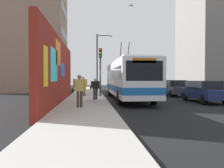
{
  "coord_description": "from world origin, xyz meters",
  "views": [
    {
      "loc": [
        -19.75,
        1.25,
        1.75
      ],
      "look_at": [
        0.25,
        -0.62,
        1.26
      ],
      "focal_mm": 37.15,
      "sensor_mm": 36.0,
      "label": 1
    }
  ],
  "objects_px": {
    "parked_car_navy": "(203,91)",
    "pedestrian_at_curb": "(95,87)",
    "street_lamp": "(99,59)",
    "city_bus": "(127,78)",
    "parked_car_dark_gray": "(174,88)",
    "parked_car_silver": "(158,86)",
    "traffic_light": "(100,64)",
    "pedestrian_midblock": "(83,84)",
    "pedestrian_near_wall": "(79,88)"
  },
  "relations": [
    {
      "from": "parked_car_silver",
      "to": "street_lamp",
      "type": "bearing_deg",
      "value": 90.92
    },
    {
      "from": "parked_car_silver",
      "to": "parked_car_navy",
      "type": "bearing_deg",
      "value": 180.0
    },
    {
      "from": "city_bus",
      "to": "parked_car_dark_gray",
      "type": "xyz_separation_m",
      "value": [
        3.37,
        -5.2,
        -0.92
      ]
    },
    {
      "from": "pedestrian_near_wall",
      "to": "traffic_light",
      "type": "height_order",
      "value": "traffic_light"
    },
    {
      "from": "pedestrian_at_curb",
      "to": "pedestrian_near_wall",
      "type": "relative_size",
      "value": 0.9
    },
    {
      "from": "parked_car_navy",
      "to": "pedestrian_midblock",
      "type": "bearing_deg",
      "value": 60.88
    },
    {
      "from": "parked_car_navy",
      "to": "pedestrian_at_curb",
      "type": "distance_m",
      "value": 8.01
    },
    {
      "from": "pedestrian_near_wall",
      "to": "parked_car_navy",
      "type": "bearing_deg",
      "value": -69.08
    },
    {
      "from": "parked_car_silver",
      "to": "pedestrian_near_wall",
      "type": "xyz_separation_m",
      "value": [
        -14.87,
        8.86,
        0.38
      ]
    },
    {
      "from": "pedestrian_at_curb",
      "to": "pedestrian_midblock",
      "type": "height_order",
      "value": "pedestrian_midblock"
    },
    {
      "from": "city_bus",
      "to": "pedestrian_near_wall",
      "type": "distance_m",
      "value": 7.11
    },
    {
      "from": "parked_car_dark_gray",
      "to": "pedestrian_near_wall",
      "type": "distance_m",
      "value": 12.96
    },
    {
      "from": "parked_car_navy",
      "to": "street_lamp",
      "type": "relative_size",
      "value": 0.67
    },
    {
      "from": "parked_car_dark_gray",
      "to": "traffic_light",
      "type": "relative_size",
      "value": 1.01
    },
    {
      "from": "pedestrian_at_curb",
      "to": "parked_car_dark_gray",
      "type": "bearing_deg",
      "value": -58.79
    },
    {
      "from": "parked_car_navy",
      "to": "pedestrian_midblock",
      "type": "relative_size",
      "value": 2.6
    },
    {
      "from": "street_lamp",
      "to": "pedestrian_midblock",
      "type": "bearing_deg",
      "value": 165.64
    },
    {
      "from": "pedestrian_midblock",
      "to": "pedestrian_near_wall",
      "type": "xyz_separation_m",
      "value": [
        -8.33,
        -0.03,
        0.01
      ]
    },
    {
      "from": "city_bus",
      "to": "pedestrian_midblock",
      "type": "relative_size",
      "value": 6.86
    },
    {
      "from": "pedestrian_at_curb",
      "to": "parked_car_navy",
      "type": "bearing_deg",
      "value": -99.18
    },
    {
      "from": "parked_car_silver",
      "to": "pedestrian_at_curb",
      "type": "xyz_separation_m",
      "value": [
        -10.21,
        7.9,
        0.25
      ]
    },
    {
      "from": "traffic_light",
      "to": "city_bus",
      "type": "bearing_deg",
      "value": -132.75
    },
    {
      "from": "parked_car_dark_gray",
      "to": "pedestrian_midblock",
      "type": "relative_size",
      "value": 2.45
    },
    {
      "from": "parked_car_dark_gray",
      "to": "city_bus",
      "type": "bearing_deg",
      "value": 122.96
    },
    {
      "from": "pedestrian_near_wall",
      "to": "pedestrian_at_curb",
      "type": "bearing_deg",
      "value": -11.54
    },
    {
      "from": "parked_car_navy",
      "to": "pedestrian_near_wall",
      "type": "distance_m",
      "value": 9.49
    },
    {
      "from": "pedestrian_midblock",
      "to": "traffic_light",
      "type": "xyz_separation_m",
      "value": [
        -0.27,
        -1.53,
        1.84
      ]
    },
    {
      "from": "pedestrian_midblock",
      "to": "street_lamp",
      "type": "xyz_separation_m",
      "value": [
        6.42,
        -1.64,
        2.87
      ]
    },
    {
      "from": "city_bus",
      "to": "parked_car_silver",
      "type": "bearing_deg",
      "value": -30.61
    },
    {
      "from": "parked_car_dark_gray",
      "to": "pedestrian_at_curb",
      "type": "relative_size",
      "value": 2.71
    },
    {
      "from": "city_bus",
      "to": "traffic_light",
      "type": "xyz_separation_m",
      "value": [
        1.99,
        2.15,
        1.3
      ]
    },
    {
      "from": "pedestrian_at_curb",
      "to": "traffic_light",
      "type": "distance_m",
      "value": 3.97
    },
    {
      "from": "city_bus",
      "to": "street_lamp",
      "type": "height_order",
      "value": "street_lamp"
    },
    {
      "from": "parked_car_silver",
      "to": "pedestrian_midblock",
      "type": "height_order",
      "value": "pedestrian_midblock"
    },
    {
      "from": "city_bus",
      "to": "parked_car_navy",
      "type": "height_order",
      "value": "city_bus"
    },
    {
      "from": "parked_car_silver",
      "to": "street_lamp",
      "type": "xyz_separation_m",
      "value": [
        -0.12,
        7.24,
        3.25
      ]
    },
    {
      "from": "street_lamp",
      "to": "pedestrian_at_curb",
      "type": "bearing_deg",
      "value": 176.24
    },
    {
      "from": "parked_car_navy",
      "to": "street_lamp",
      "type": "xyz_separation_m",
      "value": [
        11.37,
        7.24,
        3.25
      ]
    },
    {
      "from": "parked_car_navy",
      "to": "pedestrian_near_wall",
      "type": "bearing_deg",
      "value": 110.92
    },
    {
      "from": "street_lamp",
      "to": "pedestrian_near_wall",
      "type": "bearing_deg",
      "value": 173.75
    },
    {
      "from": "pedestrian_near_wall",
      "to": "street_lamp",
      "type": "relative_size",
      "value": 0.26
    },
    {
      "from": "parked_car_dark_gray",
      "to": "parked_car_navy",
      "type": "bearing_deg",
      "value": -180.0
    },
    {
      "from": "parked_car_dark_gray",
      "to": "traffic_light",
      "type": "xyz_separation_m",
      "value": [
        -1.38,
        7.35,
        2.21
      ]
    },
    {
      "from": "pedestrian_near_wall",
      "to": "street_lamp",
      "type": "height_order",
      "value": "street_lamp"
    },
    {
      "from": "parked_car_dark_gray",
      "to": "street_lamp",
      "type": "distance_m",
      "value": 9.54
    },
    {
      "from": "parked_car_navy",
      "to": "parked_car_silver",
      "type": "height_order",
      "value": "same"
    },
    {
      "from": "parked_car_navy",
      "to": "parked_car_silver",
      "type": "distance_m",
      "value": 11.48
    },
    {
      "from": "parked_car_dark_gray",
      "to": "traffic_light",
      "type": "height_order",
      "value": "traffic_light"
    },
    {
      "from": "parked_car_silver",
      "to": "traffic_light",
      "type": "bearing_deg",
      "value": 132.79
    },
    {
      "from": "city_bus",
      "to": "pedestrian_near_wall",
      "type": "xyz_separation_m",
      "value": [
        -6.08,
        3.66,
        -0.53
      ]
    }
  ]
}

